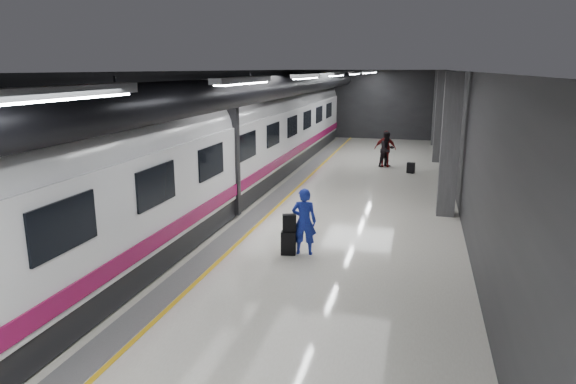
% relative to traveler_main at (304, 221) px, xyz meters
% --- Properties ---
extents(ground, '(40.00, 40.00, 0.00)m').
position_rel_traveler_main_xyz_m(ground, '(-0.94, 2.63, -0.86)').
color(ground, white).
rests_on(ground, ground).
extents(platform_hall, '(10.02, 40.02, 4.51)m').
position_rel_traveler_main_xyz_m(platform_hall, '(-1.23, 3.58, 2.68)').
color(platform_hall, black).
rests_on(platform_hall, ground).
extents(train, '(3.05, 38.00, 4.05)m').
position_rel_traveler_main_xyz_m(train, '(-4.19, 2.63, 1.21)').
color(train, black).
rests_on(train, ground).
extents(traveler_main, '(0.66, 0.47, 1.71)m').
position_rel_traveler_main_xyz_m(traveler_main, '(0.00, 0.00, 0.00)').
color(traveler_main, '#1941BD').
rests_on(traveler_main, ground).
extents(suitcase_main, '(0.40, 0.29, 0.60)m').
position_rel_traveler_main_xyz_m(suitcase_main, '(-0.37, -0.15, -0.55)').
color(suitcase_main, black).
rests_on(suitcase_main, ground).
extents(shoulder_bag, '(0.37, 0.28, 0.45)m').
position_rel_traveler_main_xyz_m(shoulder_bag, '(-0.35, -0.13, -0.03)').
color(shoulder_bag, black).
rests_on(shoulder_bag, suitcase_main).
extents(traveler_far_a, '(1.04, 1.04, 1.70)m').
position_rel_traveler_main_xyz_m(traveler_far_a, '(1.19, 12.51, -0.01)').
color(traveler_far_a, black).
rests_on(traveler_far_a, ground).
extents(traveler_far_b, '(1.06, 0.58, 1.72)m').
position_rel_traveler_main_xyz_m(traveler_far_b, '(1.10, 12.60, 0.01)').
color(traveler_far_b, maroon).
rests_on(traveler_far_b, ground).
extents(suitcase_far, '(0.37, 0.30, 0.48)m').
position_rel_traveler_main_xyz_m(suitcase_far, '(2.36, 11.28, -0.61)').
color(suitcase_far, black).
rests_on(suitcase_far, ground).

